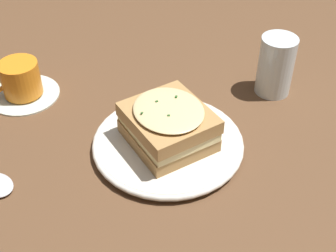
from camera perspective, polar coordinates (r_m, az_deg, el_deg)
ground_plane at (r=0.78m, az=-1.95°, el=-2.59°), size 2.40×2.40×0.00m
dinner_plate at (r=0.77m, az=-0.00°, el=-2.15°), size 0.25×0.25×0.02m
sandwich at (r=0.74m, az=0.03°, el=0.17°), size 0.15×0.16×0.07m
teacup_with_saucer at (r=0.91m, az=-17.53°, el=5.15°), size 0.14×0.13×0.07m
water_glass at (r=0.89m, az=13.00°, el=7.19°), size 0.07×0.07×0.11m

